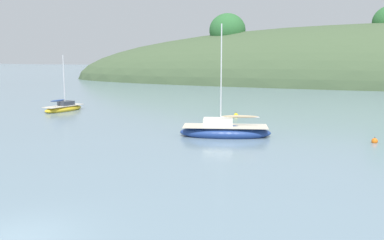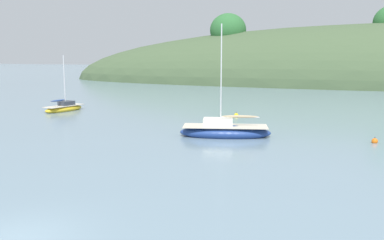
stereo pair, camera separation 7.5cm
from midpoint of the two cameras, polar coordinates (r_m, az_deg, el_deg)
name	(u,v)px [view 2 (the right image)]	position (r m, az deg, el deg)	size (l,w,h in m)	color
ground_plane	(16,239)	(16.55, -22.15, -14.39)	(400.00, 400.00, 0.00)	slate
sailboat_teal_outer	(64,108)	(49.76, -16.50, 1.53)	(2.88, 5.26, 6.30)	gold
sailboat_cream_ketch	(225,131)	(33.18, 4.38, -1.47)	(7.32, 3.87, 8.76)	navy
mooring_buoy_channel	(375,141)	(33.47, 23.04, -2.59)	(0.44, 0.44, 0.54)	orange
mooring_buoy_outer	(236,115)	(43.89, 5.91, 0.64)	(0.44, 0.44, 0.54)	yellow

